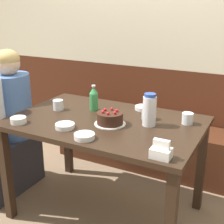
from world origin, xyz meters
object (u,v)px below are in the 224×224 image
Objects in this scene: bowl_sauce_shallow at (143,108)px; glass_shot_small at (58,105)px; bowl_rice_small at (84,136)px; water_pitcher at (149,110)px; bench_seat at (146,145)px; bowl_soup_white at (18,120)px; soju_bottle at (94,98)px; glass_water_tall at (147,113)px; glass_tumbler_short at (188,118)px; birthday_cake at (110,118)px; napkin_holder at (161,151)px; person_pale_blue_shirt at (14,121)px; bowl_side_dish at (65,126)px.

glass_shot_small reaches higher than bowl_sauce_shallow.
bowl_rice_small is at bearing -38.16° from glass_shot_small.
water_pitcher is 0.34m from bowl_sauce_shallow.
bench_seat is 1.38m from bowl_soup_white.
bowl_sauce_shallow is (0.34, 0.18, -0.08)m from soju_bottle.
glass_water_tall reaches higher than glass_tumbler_short.
bowl_sauce_shallow is (0.09, 0.39, -0.03)m from birthday_cake.
glass_shot_small is at bearing -178.56° from water_pitcher.
bowl_rice_small is at bearing -132.55° from glass_tumbler_short.
person_pale_blue_shirt reaches higher than napkin_holder.
bowl_soup_white is 0.09× the size of person_pale_blue_shirt.
water_pitcher is 1.68× the size of bowl_sauce_shallow.
person_pale_blue_shirt is at bearing -173.71° from glass_tumbler_short.
napkin_holder is at bearing -2.62° from bowl_rice_small.
bowl_rice_small is at bearing -95.24° from birthday_cake.
glass_water_tall is (0.41, 0.41, 0.03)m from bowl_side_dish.
water_pitcher is at bearing 1.44° from glass_shot_small.
napkin_holder is 1.05m from glass_shot_small.
bowl_rice_small is at bearing -99.37° from bowl_sauce_shallow.
bowl_soup_white is 1.16m from glass_tumbler_short.
person_pale_blue_shirt reaches higher than water_pitcher.
glass_tumbler_short is at bearing 33.06° from water_pitcher.
bowl_rice_small is (0.22, -0.49, -0.08)m from soju_bottle.
bowl_side_dish is 0.67m from bowl_sauce_shallow.
soju_bottle is 0.89m from napkin_holder.
bowl_side_dish is 1.65× the size of glass_tumbler_short.
person_pale_blue_shirt reaches higher than soju_bottle.
bowl_sauce_shallow is (0.66, 0.66, -0.01)m from bowl_soup_white.
bench_seat is 9.25× the size of soju_bottle.
glass_shot_small is (-0.25, -0.12, -0.06)m from soju_bottle.
bowl_soup_white is (-0.51, -1.16, 0.56)m from bench_seat.
soju_bottle is 1.56× the size of bowl_rice_small.
person_pale_blue_shirt reaches higher than bench_seat.
bench_seat is at bearing 74.59° from soju_bottle.
birthday_cake is at bearing 25.49° from bowl_soup_white.
bowl_soup_white is at bearing -155.09° from water_pitcher.
water_pitcher reaches higher than bowl_sauce_shallow.
bowl_side_dish is at bearing 171.26° from napkin_holder.
soju_bottle is at bearing 140.17° from birthday_cake.
water_pitcher reaches higher than glass_water_tall.
glass_water_tall is (0.18, 0.21, 0.01)m from birthday_cake.
water_pitcher is 2.84× the size of glass_tumbler_short.
water_pitcher is at bearing 23.55° from birthday_cake.
bench_seat is 1.08m from glass_shot_small.
bench_seat is 14.42× the size of bowl_rice_small.
water_pitcher is 2.80× the size of glass_shot_small.
birthday_cake is 0.53m from glass_tumbler_short.
bowl_soup_white is 0.90m from glass_water_tall.
bowl_side_dish is at bearing -147.15° from water_pitcher.
glass_water_tall is 1.21× the size of glass_tumbler_short.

